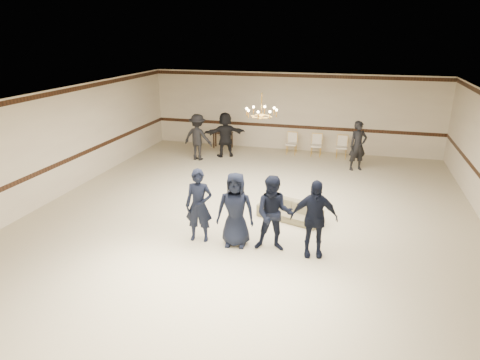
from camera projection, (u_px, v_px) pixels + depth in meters
The scene contains 16 objects.
room at pixel (252, 159), 11.07m from camera, with size 12.01×14.01×3.21m.
chair_rail at pixel (292, 127), 17.62m from camera, with size 12.00×0.02×0.14m, color #331B0F.
crown_molding at pixel (294, 76), 16.92m from camera, with size 12.00×0.02×0.14m, color #331B0F.
chandelier at pixel (262, 105), 11.55m from camera, with size 0.94×0.94×0.89m, color gold, non-canonical shape.
boy_a at pixel (199, 206), 9.94m from camera, with size 0.65×0.43×1.79m, color black.
boy_b at pixel (235, 210), 9.72m from camera, with size 0.87×0.57×1.79m, color black.
boy_c at pixel (274, 214), 9.49m from camera, with size 0.87×0.68×1.79m, color black.
boy_d at pixel (314, 218), 9.27m from camera, with size 1.05×0.44×1.79m, color black.
settee at pixel (290, 211), 11.27m from camera, with size 1.70×0.66×0.50m, color #736C4C.
adult_left at pixel (198, 137), 16.29m from camera, with size 1.16×0.67×1.79m, color black.
adult_mid at pixel (225, 135), 16.70m from camera, with size 1.66×0.53×1.79m, color black.
adult_right at pixel (358, 146), 15.07m from camera, with size 0.65×0.43×1.79m, color black.
banquet_chair_left at pixel (292, 144), 17.15m from camera, with size 0.43×0.43×0.88m, color #EEE2C8, non-canonical shape.
banquet_chair_mid at pixel (316, 145), 16.90m from camera, with size 0.43×0.43×0.88m, color #EEE2C8, non-canonical shape.
banquet_chair_right at pixel (342, 147), 16.65m from camera, with size 0.43×0.43×0.88m, color #EEE2C8, non-canonical shape.
console_table at pixel (223, 140), 18.11m from camera, with size 0.83×0.35×0.70m, color black.
Camera 1 is at (2.50, -10.32, 4.81)m, focal length 31.51 mm.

